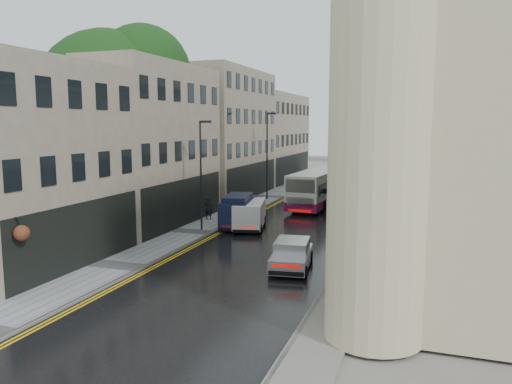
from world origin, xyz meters
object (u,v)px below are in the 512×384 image
Objects in this scene: pedestrian at (208,208)px; lamp_post_near at (201,176)px; silver_hatchback at (271,261)px; white_van at (234,219)px; white_lorry at (356,178)px; navy_van at (221,214)px; cream_bus at (295,192)px; lamp_post_far at (267,157)px; tree_near at (109,125)px; tree_far at (196,133)px.

lamp_post_near reaches higher than pedestrian.
silver_hatchback is at bearing 126.15° from pedestrian.
lamp_post_near is (-2.27, -0.11, 2.70)m from white_van.
silver_hatchback is at bearing -93.88° from white_lorry.
lamp_post_near is (1.08, -3.48, 2.73)m from pedestrian.
navy_van is at bearing 150.52° from white_van.
cream_bus is 1.61× the size of white_lorry.
white_lorry is at bearing 39.55° from lamp_post_far.
tree_near reaches higher than lamp_post_near.
cream_bus is 1.59× the size of lamp_post_near.
lamp_post_near is (-7.24, 7.80, 2.93)m from silver_hatchback.
tree_near is 1.76× the size of lamp_post_far.
pedestrian is (-8.32, 11.27, 0.19)m from silver_hatchback.
tree_far is 16.70m from white_van.
lamp_post_near is at bearing 106.98° from pedestrian.
lamp_post_far is (1.03, 10.74, 3.13)m from pedestrian.
tree_far reaches higher than cream_bus.
tree_near is 15.43m from cream_bus.
navy_van is (-6.11, -19.10, -0.67)m from white_lorry.
white_van reaches higher than silver_hatchback.
cream_bus is 2.66× the size of white_van.
tree_far reaches higher than white_van.
tree_far reaches higher than pedestrian.
navy_van is at bearing -102.40° from cream_bus.
white_van is 0.54× the size of lamp_post_far.
tree_near is 1.11× the size of tree_far.
navy_van reaches higher than silver_hatchback.
tree_near reaches higher than white_van.
cream_bus reaches higher than navy_van.
tree_far is at bearing 112.83° from lamp_post_near.
white_lorry is 1.65× the size of white_van.
pedestrian is (-4.87, -6.29, -0.62)m from cream_bus.
tree_near is 11.03m from white_van.
lamp_post_near is at bearing -1.39° from tree_near.
navy_van is (8.24, 0.25, -5.76)m from tree_near.
tree_far is 16.03m from white_lorry.
navy_van is 2.78× the size of pedestrian.
lamp_post_near is 0.90× the size of lamp_post_far.
silver_hatchback is 0.49× the size of lamp_post_far.
white_lorry is (14.05, 6.34, -4.37)m from tree_far.
silver_hatchback is at bearing -51.31° from lamp_post_near.
tree_far is at bearing 116.11° from silver_hatchback.
tree_far is 1.78× the size of white_lorry.
cream_bus is 2.47× the size of navy_van.
tree_near is 3.27× the size of white_van.
navy_van is at bearing -111.42° from white_lorry.
lamp_post_near is 14.22m from lamp_post_far.
tree_near is 10.06m from navy_van.
tree_far is 7.09m from lamp_post_far.
silver_hatchback is at bearing -75.97° from cream_bus.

